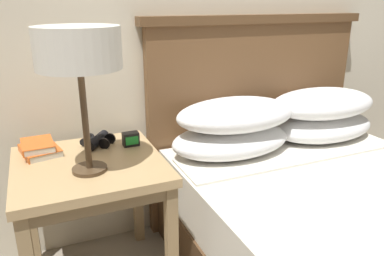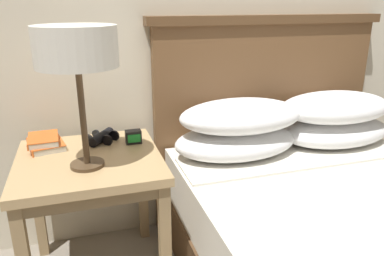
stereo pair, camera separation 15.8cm
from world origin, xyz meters
The scene contains 7 objects.
nightstand centered at (-0.60, 0.68, 0.52)m, with size 0.58×0.58×0.60m.
bed centered at (0.36, 0.17, 0.31)m, with size 1.30×1.92×1.14m.
table_lamp centered at (-0.61, 0.59, 1.04)m, with size 0.29×0.29×0.53m.
book_on_nightstand centered at (-0.77, 0.84, 0.61)m, with size 0.17×0.21×0.03m.
book_stacked_on_top centered at (-0.78, 0.84, 0.64)m, with size 0.13×0.18×0.03m.
binoculars_pair centered at (-0.53, 0.84, 0.62)m, with size 0.16×0.16×0.05m.
alarm_clock centered at (-0.40, 0.78, 0.63)m, with size 0.07×0.05×0.06m.
Camera 1 is at (-0.76, -0.75, 1.21)m, focal length 35.00 mm.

